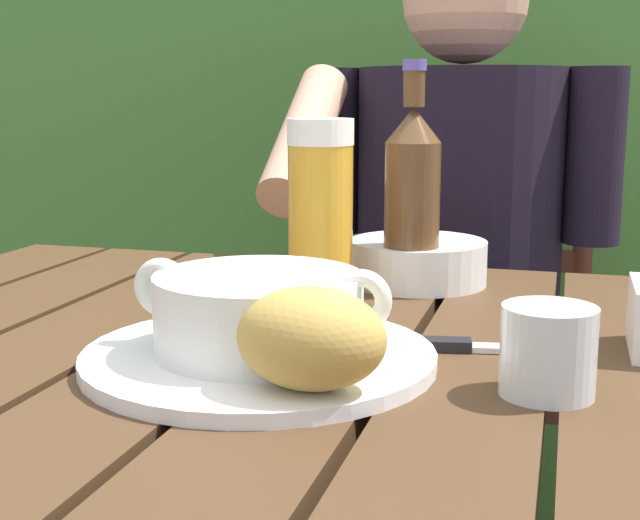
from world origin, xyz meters
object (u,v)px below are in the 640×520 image
object	(u,v)px
serving_plate	(259,357)
table_knife	(468,346)
beer_bottle	(412,197)
bread_roll	(311,338)
chair_near_diner	(465,355)
water_glass_small	(548,351)
beer_glass	(320,209)
diner_bowl	(418,262)
soup_bowl	(259,311)
person_eating	(453,250)

from	to	relation	value
serving_plate	table_knife	xyz separation A→B (m)	(0.16, 0.08, -0.00)
beer_bottle	bread_roll	bearing A→B (deg)	-90.71
chair_near_diner	bread_roll	world-z (taller)	chair_near_diner
serving_plate	bread_roll	xyz separation A→B (m)	(0.07, -0.08, 0.04)
table_knife	water_glass_small	bearing A→B (deg)	-54.84
beer_glass	serving_plate	bearing A→B (deg)	-86.12
serving_plate	diner_bowl	world-z (taller)	diner_bowl
soup_bowl	serving_plate	bearing A→B (deg)	45.00
soup_bowl	beer_bottle	distance (m)	0.31
person_eating	beer_glass	size ratio (longest dim) A/B	6.17
serving_plate	beer_glass	xyz separation A→B (m)	(-0.02, 0.24, 0.09)
serving_plate	bread_roll	world-z (taller)	bread_roll
person_eating	beer_bottle	distance (m)	0.41
water_glass_small	chair_near_diner	bearing A→B (deg)	99.83
chair_near_diner	table_knife	size ratio (longest dim) A/B	6.58
beer_bottle	diner_bowl	xyz separation A→B (m)	(0.00, 0.04, -0.08)
water_glass_small	table_knife	size ratio (longest dim) A/B	0.49
water_glass_small	table_knife	xyz separation A→B (m)	(-0.07, 0.10, -0.03)
serving_plate	bread_roll	size ratio (longest dim) A/B	2.64
soup_bowl	water_glass_small	bearing A→B (deg)	-2.93
beer_bottle	table_knife	xyz separation A→B (m)	(0.09, -0.22, -0.10)
chair_near_diner	serving_plate	world-z (taller)	chair_near_diner
chair_near_diner	table_knife	distance (m)	0.85
soup_bowl	person_eating	bearing A→B (deg)	84.19
chair_near_diner	beer_bottle	size ratio (longest dim) A/B	3.73
serving_plate	diner_bowl	distance (m)	0.35
serving_plate	bread_roll	distance (m)	0.11
chair_near_diner	serving_plate	xyz separation A→B (m)	(-0.07, -0.89, 0.25)
chair_near_diner	soup_bowl	xyz separation A→B (m)	(-0.07, -0.89, 0.29)
chair_near_diner	water_glass_small	world-z (taller)	chair_near_diner
person_eating	water_glass_small	world-z (taller)	person_eating
serving_plate	water_glass_small	distance (m)	0.23
beer_glass	bread_roll	bearing A→B (deg)	-75.38
soup_bowl	beer_glass	size ratio (longest dim) A/B	1.15
soup_bowl	table_knife	xyz separation A→B (m)	(0.16, 0.08, -0.04)
chair_near_diner	diner_bowl	bearing A→B (deg)	-90.00
person_eating	beer_bottle	bearing A→B (deg)	-89.68
soup_bowl	diner_bowl	size ratio (longest dim) A/B	1.39
beer_glass	water_glass_small	world-z (taller)	beer_glass
serving_plate	water_glass_small	size ratio (longest dim) A/B	4.14
soup_bowl	chair_near_diner	bearing A→B (deg)	85.28
person_eating	serving_plate	size ratio (longest dim) A/B	4.08
bread_roll	table_knife	size ratio (longest dim) A/B	0.76
person_eating	water_glass_small	bearing A→B (deg)	-77.25
table_knife	diner_bowl	world-z (taller)	diner_bowl
chair_near_diner	beer_glass	xyz separation A→B (m)	(-0.09, -0.64, 0.35)
beer_bottle	diner_bowl	bearing A→B (deg)	88.96
bread_roll	beer_bottle	bearing A→B (deg)	89.29
diner_bowl	bread_roll	bearing A→B (deg)	-90.74
chair_near_diner	bread_roll	distance (m)	1.01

